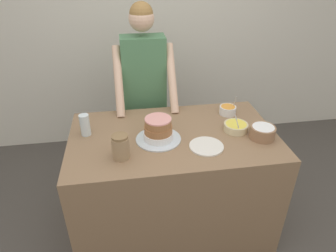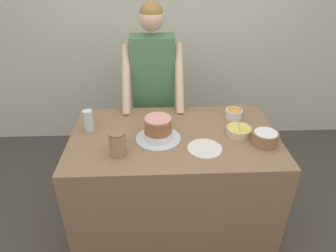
# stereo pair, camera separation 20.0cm
# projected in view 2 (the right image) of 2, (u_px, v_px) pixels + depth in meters

# --- Properties ---
(wall_back) EXTENTS (10.00, 0.05, 2.60)m
(wall_back) POSITION_uv_depth(u_px,v_px,m) (166.00, 30.00, 3.23)
(wall_back) COLOR silver
(wall_back) RESTS_ON ground_plane
(counter) EXTENTS (1.50, 0.89, 0.89)m
(counter) POSITION_uv_depth(u_px,v_px,m) (174.00, 182.00, 2.39)
(counter) COLOR #8C6B4C
(counter) RESTS_ON ground_plane
(person_baker) EXTENTS (0.51, 0.47, 1.71)m
(person_baker) POSITION_uv_depth(u_px,v_px,m) (153.00, 81.00, 2.65)
(person_baker) COLOR #2D2D38
(person_baker) RESTS_ON ground_plane
(cake) EXTENTS (0.32, 0.32, 0.17)m
(cake) POSITION_uv_depth(u_px,v_px,m) (158.00, 130.00, 2.08)
(cake) COLOR silver
(cake) RESTS_ON counter
(frosting_bowl_white) EXTENTS (0.18, 0.18, 0.09)m
(frosting_bowl_white) POSITION_uv_depth(u_px,v_px,m) (265.00, 137.00, 2.05)
(frosting_bowl_white) COLOR #936B4C
(frosting_bowl_white) RESTS_ON counter
(frosting_bowl_yellow) EXTENTS (0.18, 0.18, 0.16)m
(frosting_bowl_yellow) POSITION_uv_depth(u_px,v_px,m) (239.00, 131.00, 2.16)
(frosting_bowl_yellow) COLOR beige
(frosting_bowl_yellow) RESTS_ON counter
(frosting_bowl_orange) EXTENTS (0.13, 0.13, 0.18)m
(frosting_bowl_orange) POSITION_uv_depth(u_px,v_px,m) (234.00, 113.00, 2.38)
(frosting_bowl_orange) COLOR white
(frosting_bowl_orange) RESTS_ON counter
(drinking_glass) EXTENTS (0.07, 0.07, 0.16)m
(drinking_glass) POSITION_uv_depth(u_px,v_px,m) (88.00, 120.00, 2.19)
(drinking_glass) COLOR silver
(drinking_glass) RESTS_ON counter
(ceramic_plate) EXTENTS (0.23, 0.23, 0.01)m
(ceramic_plate) POSITION_uv_depth(u_px,v_px,m) (205.00, 149.00, 2.01)
(ceramic_plate) COLOR white
(ceramic_plate) RESTS_ON counter
(stoneware_jar) EXTENTS (0.11, 0.11, 0.17)m
(stoneware_jar) POSITION_uv_depth(u_px,v_px,m) (118.00, 144.00, 1.92)
(stoneware_jar) COLOR #9E7F5B
(stoneware_jar) RESTS_ON counter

